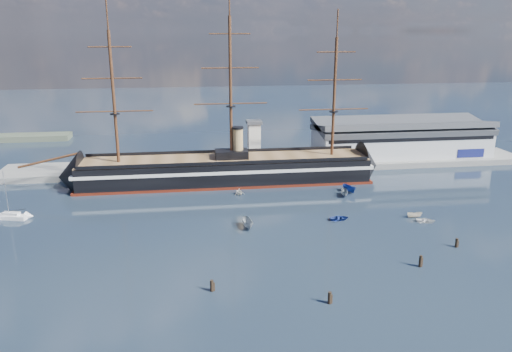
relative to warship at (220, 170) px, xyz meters
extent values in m
plane|color=#1A2637|center=(9.58, -20.00, -4.04)|extent=(600.00, 600.00, 0.00)
cube|color=slate|center=(19.58, 16.00, -4.04)|extent=(180.00, 18.00, 2.00)
cube|color=#B7BABC|center=(67.58, 20.00, 2.96)|extent=(62.00, 20.00, 10.00)
cube|color=#3F4247|center=(67.58, 20.00, 8.56)|extent=(63.00, 21.00, 2.00)
cube|color=silver|center=(12.58, 13.00, 4.96)|extent=(4.00, 4.00, 14.00)
cube|color=#3F4247|center=(12.58, 13.00, 12.46)|extent=(5.00, 5.00, 1.00)
cube|color=black|center=(1.73, 0.00, -0.04)|extent=(88.07, 16.37, 7.00)
cube|color=silver|center=(1.73, 0.00, 1.16)|extent=(90.07, 16.62, 1.00)
cube|color=#52180D|center=(1.73, 0.00, -3.69)|extent=(90.07, 16.58, 0.90)
cone|color=black|center=(-44.77, 0.00, -0.34)|extent=(14.07, 15.74, 15.68)
cone|color=black|center=(48.23, 0.00, -0.34)|extent=(11.07, 15.73, 15.68)
cube|color=brown|center=(1.73, 0.00, 3.56)|extent=(88.06, 15.09, 0.40)
cube|color=black|center=(3.73, 0.00, 4.96)|extent=(10.03, 6.04, 2.50)
cylinder|color=tan|center=(5.73, 0.00, 8.46)|extent=(3.20, 3.20, 9.00)
cylinder|color=#381E0F|center=(-50.27, 0.00, 4.96)|extent=(17.75, 0.77, 4.43)
cylinder|color=#381E0F|center=(-30.27, 0.00, 22.76)|extent=(0.90, 0.90, 38.00)
cylinder|color=#381E0F|center=(3.73, 0.00, 24.76)|extent=(0.90, 0.90, 42.00)
cylinder|color=#381E0F|center=(35.73, 0.00, 21.76)|extent=(0.90, 0.90, 36.00)
cube|color=white|center=(-54.24, -24.09, -3.52)|extent=(8.16, 4.30, 1.04)
cube|color=white|center=(-54.24, -24.09, -2.68)|extent=(4.47, 2.73, 0.84)
cylinder|color=#B2B2B7|center=(-54.76, -24.09, 2.75)|extent=(0.17, 0.17, 11.49)
imported|color=gray|center=(3.95, -38.47, -4.04)|extent=(7.08, 3.10, 2.76)
imported|color=navy|center=(27.30, -36.37, -4.04)|extent=(1.27, 3.08, 1.43)
imported|color=slate|center=(34.43, -18.47, -4.04)|extent=(6.14, 3.43, 2.32)
imported|color=silver|center=(4.67, -12.94, -4.04)|extent=(6.02, 4.07, 2.03)
imported|color=silver|center=(48.10, -40.87, -4.04)|extent=(2.03, 3.05, 1.32)
imported|color=navy|center=(36.87, -15.23, -4.04)|extent=(6.99, 4.31, 2.63)
imported|color=white|center=(46.69, -37.54, -4.04)|extent=(2.26, 4.60, 1.76)
cylinder|color=black|center=(-6.32, -67.57, -4.04)|extent=(0.64, 0.64, 2.91)
cylinder|color=black|center=(13.66, -74.77, -4.04)|extent=(0.64, 0.64, 2.94)
cylinder|color=black|center=(35.64, -63.69, -4.04)|extent=(0.64, 0.64, 3.18)
cylinder|color=black|center=(47.79, -55.84, -4.04)|extent=(0.64, 0.64, 2.76)
camera|label=1|loc=(-9.79, -149.15, 41.49)|focal=35.00mm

